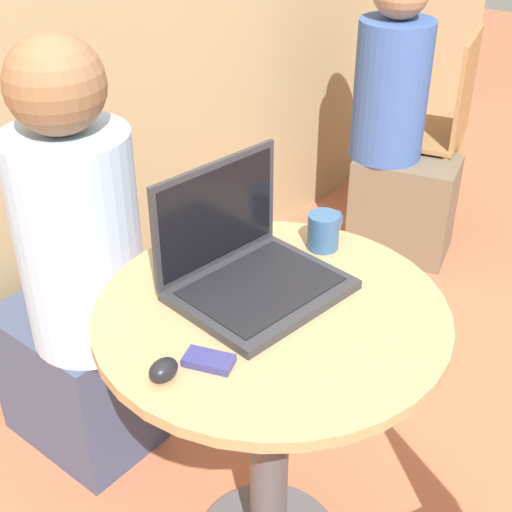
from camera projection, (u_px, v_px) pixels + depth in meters
name	position (u px, v px, depth m)	size (l,w,h in m)	color
round_table	(270.00, 384.00, 1.55)	(0.73, 0.73, 0.76)	#4C4C51
laptop	(247.00, 266.00, 1.48)	(0.37, 0.32, 0.26)	#2D2D33
cell_phone	(209.00, 361.00, 1.29)	(0.08, 0.10, 0.02)	navy
computer_mouse	(163.00, 370.00, 1.26)	(0.06, 0.04, 0.04)	black
coffee_cup	(324.00, 230.00, 1.63)	(0.12, 0.07, 0.09)	#335684
person_seated	(77.00, 298.00, 1.87)	(0.30, 0.47, 1.23)	#3D4766
chair_background	(429.00, 131.00, 3.03)	(0.49, 0.49, 0.88)	#9E7042
person_background	(398.00, 138.00, 2.84)	(0.37, 0.47, 1.18)	brown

